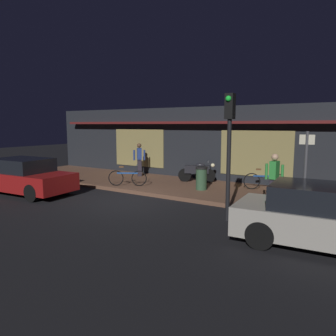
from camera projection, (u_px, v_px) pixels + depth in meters
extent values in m
plane|color=black|center=(125.00, 201.00, 11.59)|extent=(60.00, 60.00, 0.00)
cube|color=brown|center=(169.00, 185.00, 14.09)|extent=(18.00, 4.00, 0.15)
cube|color=black|center=(204.00, 143.00, 16.70)|extent=(18.00, 2.80, 3.60)
cube|color=olive|center=(139.00, 148.00, 17.25)|extent=(3.20, 0.04, 2.00)
cube|color=olive|center=(255.00, 154.00, 13.85)|extent=(3.20, 0.04, 2.00)
cube|color=#591919|center=(189.00, 123.00, 15.18)|extent=(16.20, 0.50, 0.12)
cylinder|color=black|center=(185.00, 175.00, 14.62)|extent=(0.60, 0.34, 0.60)
cylinder|color=black|center=(209.00, 176.00, 14.44)|extent=(0.60, 0.34, 0.60)
cube|color=black|center=(197.00, 169.00, 14.49)|extent=(1.12, 0.69, 0.36)
ellipsoid|color=black|center=(200.00, 165.00, 14.44)|extent=(0.50, 0.39, 0.20)
sphere|color=#F9EDB7|center=(213.00, 165.00, 14.34)|extent=(0.18, 0.18, 0.18)
cylinder|color=gray|center=(208.00, 161.00, 14.35)|extent=(0.24, 0.52, 0.03)
torus|color=black|center=(252.00, 181.00, 12.87)|extent=(0.63, 0.28, 0.66)
torus|color=black|center=(278.00, 182.00, 12.68)|extent=(0.63, 0.28, 0.66)
cube|color=#1E478C|center=(265.00, 176.00, 12.75)|extent=(0.85, 0.37, 0.06)
cube|color=brown|center=(259.00, 169.00, 12.76)|extent=(0.22, 0.15, 0.06)
cylinder|color=#1E478C|center=(276.00, 168.00, 12.62)|extent=(0.18, 0.40, 0.02)
torus|color=black|center=(116.00, 178.00, 13.61)|extent=(0.60, 0.36, 0.66)
torus|color=black|center=(139.00, 178.00, 13.55)|extent=(0.60, 0.36, 0.66)
cube|color=#1E478C|center=(127.00, 173.00, 13.55)|extent=(0.81, 0.47, 0.06)
cube|color=brown|center=(122.00, 167.00, 13.53)|extent=(0.21, 0.17, 0.06)
cylinder|color=#1E478C|center=(137.00, 165.00, 13.48)|extent=(0.22, 0.38, 0.02)
cube|color=#28232D|center=(139.00, 168.00, 16.19)|extent=(0.34, 0.34, 0.85)
cube|color=navy|center=(139.00, 154.00, 16.10)|extent=(0.42, 0.43, 0.58)
sphere|color=brown|center=(139.00, 145.00, 16.04)|extent=(0.22, 0.22, 0.22)
cylinder|color=navy|center=(134.00, 155.00, 16.07)|extent=(0.13, 0.13, 0.52)
cylinder|color=navy|center=(144.00, 155.00, 16.15)|extent=(0.13, 0.13, 0.52)
cube|color=#28232D|center=(273.00, 192.00, 10.40)|extent=(0.22, 0.30, 0.85)
cube|color=#2D8C38|center=(274.00, 170.00, 10.31)|extent=(0.25, 0.40, 0.58)
sphere|color=tan|center=(275.00, 157.00, 10.25)|extent=(0.22, 0.22, 0.22)
cylinder|color=#2D8C38|center=(266.00, 171.00, 10.47)|extent=(0.10, 0.10, 0.52)
cylinder|color=#2D8C38|center=(282.00, 173.00, 10.16)|extent=(0.10, 0.10, 0.52)
cylinder|color=#47474C|center=(305.00, 170.00, 9.78)|extent=(0.09, 0.09, 2.40)
cube|color=beige|center=(307.00, 140.00, 9.66)|extent=(0.44, 0.03, 0.30)
cylinder|color=#2D4C33|center=(201.00, 179.00, 12.76)|extent=(0.44, 0.44, 0.85)
cylinder|color=black|center=(202.00, 168.00, 12.70)|extent=(0.48, 0.48, 0.08)
cylinder|color=black|center=(229.00, 159.00, 8.94)|extent=(0.12, 0.12, 3.60)
cube|color=black|center=(230.00, 106.00, 8.74)|extent=(0.24, 0.24, 0.70)
sphere|color=#1ED838|center=(228.00, 99.00, 8.61)|extent=(0.16, 0.16, 0.16)
cylinder|color=black|center=(65.00, 186.00, 12.74)|extent=(0.65, 0.27, 0.64)
cylinder|color=black|center=(32.00, 193.00, 11.38)|extent=(0.65, 0.27, 0.64)
cylinder|color=black|center=(20.00, 180.00, 14.01)|extent=(0.65, 0.27, 0.64)
cube|color=maroon|center=(25.00, 180.00, 12.66)|extent=(4.22, 2.06, 0.68)
cube|color=black|center=(22.00, 166.00, 12.66)|extent=(2.31, 1.76, 0.64)
cylinder|color=black|center=(273.00, 217.00, 8.40)|extent=(0.65, 0.26, 0.64)
cylinder|color=black|center=(260.00, 235.00, 7.04)|extent=(0.65, 0.26, 0.64)
cube|color=#9E998E|center=(330.00, 224.00, 7.05)|extent=(4.21, 2.04, 0.68)
cube|color=black|center=(324.00, 200.00, 7.04)|extent=(2.30, 1.75, 0.64)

